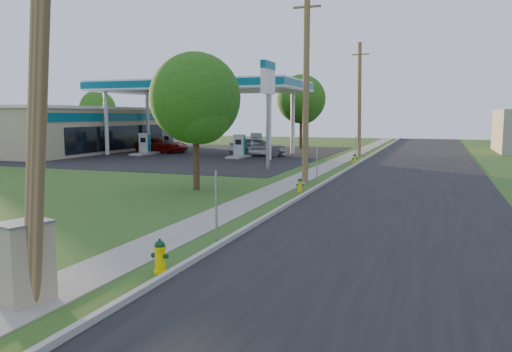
{
  "coord_description": "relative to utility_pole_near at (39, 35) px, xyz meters",
  "views": [
    {
      "loc": [
        5.8,
        -7.85,
        3.46
      ],
      "look_at": [
        0.0,
        8.0,
        1.4
      ],
      "focal_mm": 35.0,
      "sensor_mm": 36.0,
      "label": 1
    }
  ],
  "objects": [
    {
      "name": "utility_pole_near",
      "position": [
        0.0,
        0.0,
        0.0
      ],
      "size": [
        1.4,
        0.32,
        9.48
      ],
      "color": "brown",
      "rests_on": "ground"
    },
    {
      "name": "sign_post_far",
      "position": [
        0.85,
        29.2,
        -3.8
      ],
      "size": [
        0.05,
        0.04,
        2.0
      ],
      "primitive_type": "cube",
      "color": "gray",
      "rests_on": "ground"
    },
    {
      "name": "car_red",
      "position": [
        -17.73,
        33.66,
        -4.1
      ],
      "size": [
        5.19,
        2.67,
        1.4
      ],
      "primitive_type": "imported",
      "rotation": [
        0.0,
        0.0,
        1.5
      ],
      "color": "#6E0A06",
      "rests_on": "ground"
    },
    {
      "name": "road",
      "position": [
        5.1,
        11.0,
        -4.79
      ],
      "size": [
        8.0,
        120.0,
        0.02
      ],
      "primitive_type": "cube",
      "color": "black",
      "rests_on": "ground"
    },
    {
      "name": "hydrant_near",
      "position": [
        0.75,
        2.44,
        -4.42
      ],
      "size": [
        0.4,
        0.35,
        0.77
      ],
      "color": "#FFE200",
      "rests_on": "ground"
    },
    {
      "name": "fuel_pump_se",
      "position": [
        -8.9,
        35.0,
        -4.08
      ],
      "size": [
        1.2,
        3.2,
        1.9
      ],
      "color": "#A19E95",
      "rests_on": "ground"
    },
    {
      "name": "car_silver",
      "position": [
        -8.0,
        32.98,
        -3.98
      ],
      "size": [
        5.12,
        2.9,
        1.64
      ],
      "primitive_type": "imported",
      "rotation": [
        0.0,
        0.0,
        1.78
      ],
      "color": "#A8AAB0",
      "rests_on": "ground"
    },
    {
      "name": "utility_cabinet",
      "position": [
        -0.64,
        0.05,
        -4.03
      ],
      "size": [
        0.9,
        1.04,
        1.53
      ],
      "color": "tan",
      "rests_on": "ground"
    },
    {
      "name": "sign_post_mid",
      "position": [
        0.85,
        17.0,
        -3.8
      ],
      "size": [
        0.05,
        0.04,
        2.0
      ],
      "primitive_type": "cube",
      "color": "gray",
      "rests_on": "ground"
    },
    {
      "name": "utility_pole_far",
      "position": [
        -0.0,
        36.0,
        0.0
      ],
      "size": [
        1.4,
        0.32,
        9.5
      ],
      "color": "brown",
      "rests_on": "ground"
    },
    {
      "name": "ground_plane",
      "position": [
        0.6,
        1.0,
        -4.8
      ],
      "size": [
        140.0,
        140.0,
        0.0
      ],
      "primitive_type": "plane",
      "color": "#295722",
      "rests_on": "ground"
    },
    {
      "name": "price_pylon",
      "position": [
        -3.9,
        23.5,
        0.63
      ],
      "size": [
        0.34,
        2.04,
        6.85
      ],
      "color": "gray",
      "rests_on": "ground"
    },
    {
      "name": "convenience_store",
      "position": [
        -26.38,
        33.0,
        -2.67
      ],
      "size": [
        10.4,
        22.4,
        4.25
      ],
      "color": "tan",
      "rests_on": "ground"
    },
    {
      "name": "sidewalk",
      "position": [
        -0.65,
        11.0,
        -4.79
      ],
      "size": [
        1.5,
        120.0,
        0.03
      ],
      "primitive_type": "cube",
      "color": "gray",
      "rests_on": "ground"
    },
    {
      "name": "curb",
      "position": [
        1.1,
        11.0,
        -4.73
      ],
      "size": [
        0.15,
        120.0,
        0.15
      ],
      "primitive_type": "cube",
      "color": "#A19E95",
      "rests_on": "ground"
    },
    {
      "name": "tree_lot",
      "position": [
        -7.02,
        43.61,
        0.13
      ],
      "size": [
        5.05,
        5.05,
        7.66
      ],
      "color": "#3B2618",
      "rests_on": "ground"
    },
    {
      "name": "gas_canopy",
      "position": [
        -13.4,
        33.0,
        1.09
      ],
      "size": [
        18.18,
        9.18,
        6.4
      ],
      "color": "silver",
      "rests_on": "ground"
    },
    {
      "name": "fuel_pump_sw",
      "position": [
        -17.9,
        35.0,
        -4.08
      ],
      "size": [
        1.2,
        3.2,
        1.9
      ],
      "color": "#A19E95",
      "rests_on": "ground"
    },
    {
      "name": "sign_post_near",
      "position": [
        0.85,
        5.2,
        -3.8
      ],
      "size": [
        0.05,
        0.04,
        2.0
      ],
      "primitive_type": "cube",
      "color": "gray",
      "rests_on": "ground"
    },
    {
      "name": "tree_back",
      "position": [
        -30.91,
        41.61,
        -0.73
      ],
      "size": [
        4.17,
        4.17,
        6.33
      ],
      "color": "#3B2618",
      "rests_on": "ground"
    },
    {
      "name": "fuel_pump_nw",
      "position": [
        -17.9,
        31.0,
        -4.08
      ],
      "size": [
        1.2,
        3.2,
        1.9
      ],
      "color": "#A19E95",
      "rests_on": "ground"
    },
    {
      "name": "utility_pole_mid",
      "position": [
        -0.0,
        18.0,
        0.15
      ],
      "size": [
        1.4,
        0.32,
        9.8
      ],
      "color": "brown",
      "rests_on": "ground"
    },
    {
      "name": "forecourt",
      "position": [
        -15.4,
        33.0,
        -4.79
      ],
      "size": [
        26.0,
        28.0,
        0.02
      ],
      "primitive_type": "cube",
      "color": "black",
      "rests_on": "ground"
    },
    {
      "name": "hydrant_mid",
      "position": [
        0.61,
        14.77,
        -4.48
      ],
      "size": [
        0.34,
        0.3,
        0.66
      ],
      "color": "gold",
      "rests_on": "ground"
    },
    {
      "name": "hydrant_far",
      "position": [
        0.8,
        29.06,
        -4.45
      ],
      "size": [
        0.37,
        0.34,
        0.73
      ],
      "color": "yellow",
      "rests_on": "ground"
    },
    {
      "name": "tree_verge",
      "position": [
        -4.02,
        13.74,
        -0.73
      ],
      "size": [
        4.17,
        4.17,
        6.33
      ],
      "color": "#3B2618",
      "rests_on": "ground"
    },
    {
      "name": "fuel_pump_ne",
      "position": [
        -8.9,
        31.0,
        -4.08
      ],
      "size": [
        1.2,
        3.2,
        1.9
      ],
      "color": "#A19E95",
      "rests_on": "ground"
    }
  ]
}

